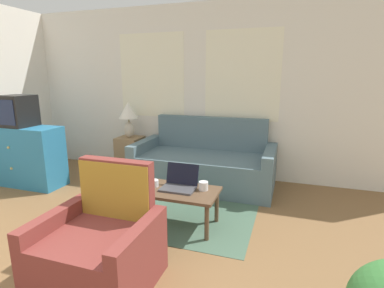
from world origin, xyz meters
The scene contains 12 objects.
wall_back centered at (0.00, 3.90, 1.31)m, with size 6.81×0.06×2.60m.
rug centered at (0.28, 2.75, 0.00)m, with size 1.56×2.04×0.01m.
couch centered at (0.22, 3.43, 0.28)m, with size 1.98×0.93×0.94m.
armchair centered at (0.06, 1.14, 0.27)m, with size 0.83×0.73×0.91m.
tv_dresser centered at (-2.26, 2.59, 0.43)m, with size 1.19×0.45×0.86m.
television centered at (-2.26, 2.58, 1.07)m, with size 0.40×0.40×0.43m.
side_table centered at (-1.11, 3.61, 0.29)m, with size 0.38×0.38×0.57m.
table_lamp centered at (-1.11, 3.61, 0.95)m, with size 0.31×0.31×0.57m.
coffee_table centered at (0.28, 2.14, 0.35)m, with size 0.87×0.50×0.40m.
laptop centered at (0.30, 2.20, 0.45)m, with size 0.36×0.29×0.24m.
cup_navy centered at (0.02, 2.16, 0.43)m, with size 0.10×0.10×0.07m.
cup_yellow centered at (0.55, 2.23, 0.44)m, with size 0.10×0.10×0.09m.
Camera 1 is at (1.37, -0.58, 1.57)m, focal length 28.00 mm.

